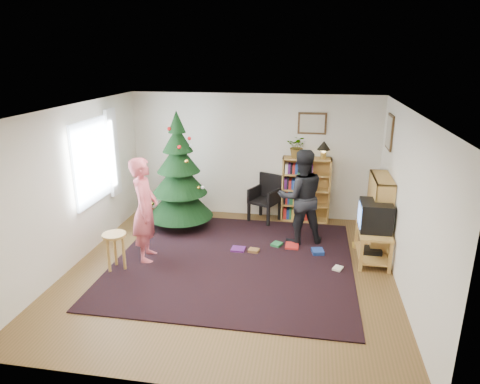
% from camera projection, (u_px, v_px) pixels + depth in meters
% --- Properties ---
extents(floor, '(5.00, 5.00, 0.00)m').
position_uv_depth(floor, '(230.00, 270.00, 6.70)').
color(floor, brown).
rests_on(floor, ground).
extents(ceiling, '(5.00, 5.00, 0.00)m').
position_uv_depth(ceiling, '(229.00, 109.00, 5.93)').
color(ceiling, white).
rests_on(ceiling, wall_back).
extents(wall_back, '(5.00, 0.02, 2.50)m').
position_uv_depth(wall_back, '(253.00, 156.00, 8.66)').
color(wall_back, silver).
rests_on(wall_back, floor).
extents(wall_front, '(5.00, 0.02, 2.50)m').
position_uv_depth(wall_front, '(179.00, 278.00, 3.97)').
color(wall_front, silver).
rests_on(wall_front, floor).
extents(wall_left, '(0.02, 5.00, 2.50)m').
position_uv_depth(wall_left, '(74.00, 186.00, 6.71)').
color(wall_left, silver).
rests_on(wall_left, floor).
extents(wall_right, '(0.02, 5.00, 2.50)m').
position_uv_depth(wall_right, '(407.00, 204.00, 5.92)').
color(wall_right, silver).
rests_on(wall_right, floor).
extents(rug, '(3.80, 3.60, 0.02)m').
position_uv_depth(rug, '(234.00, 261.00, 6.98)').
color(rug, black).
rests_on(rug, floor).
extents(window_pane, '(0.04, 1.20, 1.40)m').
position_uv_depth(window_pane, '(92.00, 162.00, 7.19)').
color(window_pane, silver).
rests_on(window_pane, wall_left).
extents(curtain, '(0.06, 0.35, 1.60)m').
position_uv_depth(curtain, '(113.00, 153.00, 7.84)').
color(curtain, silver).
rests_on(curtain, wall_left).
extents(picture_back, '(0.55, 0.03, 0.42)m').
position_uv_depth(picture_back, '(312.00, 123.00, 8.23)').
color(picture_back, '#4C3319').
rests_on(picture_back, wall_back).
extents(picture_right, '(0.03, 0.50, 0.60)m').
position_uv_depth(picture_right, '(390.00, 132.00, 7.34)').
color(picture_right, '#4C3319').
rests_on(picture_right, wall_right).
extents(christmas_tree, '(1.25, 1.25, 2.27)m').
position_uv_depth(christmas_tree, '(179.00, 181.00, 8.07)').
color(christmas_tree, '#3F2816').
rests_on(christmas_tree, rug).
extents(bookshelf_back, '(0.95, 0.30, 1.30)m').
position_uv_depth(bookshelf_back, '(306.00, 189.00, 8.52)').
color(bookshelf_back, '#C19045').
rests_on(bookshelf_back, floor).
extents(bookshelf_right, '(0.30, 0.95, 1.30)m').
position_uv_depth(bookshelf_right, '(379.00, 213.00, 7.23)').
color(bookshelf_right, '#C19045').
rests_on(bookshelf_right, floor).
extents(tv_stand, '(0.49, 0.89, 0.55)m').
position_uv_depth(tv_stand, '(373.00, 242.00, 6.93)').
color(tv_stand, '#C19045').
rests_on(tv_stand, floor).
extents(crt_tv, '(0.49, 0.53, 0.46)m').
position_uv_depth(crt_tv, '(375.00, 216.00, 6.79)').
color(crt_tv, black).
rests_on(crt_tv, tv_stand).
extents(armchair, '(0.68, 0.70, 0.94)m').
position_uv_depth(armchair, '(265.00, 196.00, 8.62)').
color(armchair, black).
rests_on(armchair, rug).
extents(stool, '(0.37, 0.37, 0.61)m').
position_uv_depth(stool, '(115.00, 242.00, 6.58)').
color(stool, '#C19045').
rests_on(stool, floor).
extents(person_standing, '(0.53, 0.69, 1.72)m').
position_uv_depth(person_standing, '(145.00, 210.00, 6.83)').
color(person_standing, '#CF525D').
rests_on(person_standing, rug).
extents(person_by_chair, '(0.97, 0.84, 1.70)m').
position_uv_depth(person_by_chair, '(301.00, 197.00, 7.47)').
color(person_by_chair, black).
rests_on(person_by_chair, rug).
extents(potted_plant, '(0.46, 0.42, 0.43)m').
position_uv_depth(potted_plant, '(298.00, 147.00, 8.28)').
color(potted_plant, gray).
rests_on(potted_plant, bookshelf_back).
extents(table_lamp, '(0.26, 0.26, 0.34)m').
position_uv_depth(table_lamp, '(324.00, 147.00, 8.20)').
color(table_lamp, '#A57F33').
rests_on(table_lamp, bookshelf_back).
extents(floor_clutter, '(2.23, 1.14, 0.08)m').
position_uv_depth(floor_clutter, '(296.00, 250.00, 7.29)').
color(floor_clutter, '#A51E19').
rests_on(floor_clutter, rug).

